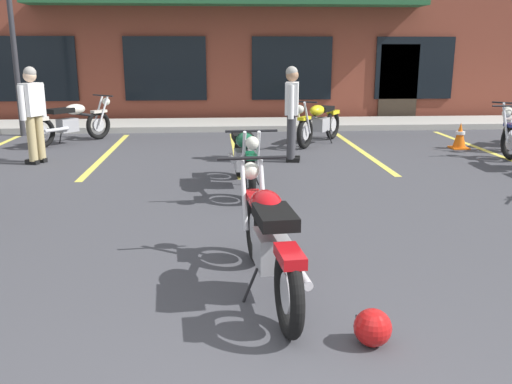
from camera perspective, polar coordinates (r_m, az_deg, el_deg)
name	(u,v)px	position (r m, az deg, el deg)	size (l,w,h in m)	color
ground_plane	(252,231)	(6.17, -0.42, -3.99)	(80.00, 80.00, 0.00)	#3D3D42
sidewalk_kerb	(231,124)	(14.47, -2.61, 6.96)	(22.00, 1.80, 0.14)	#A8A59E
brick_storefront_building	(227,49)	(18.05, -3.01, 14.48)	(17.29, 5.96, 3.93)	brown
painted_stall_lines	(236,152)	(10.92, -2.08, 4.17)	(10.06, 4.80, 0.01)	#DBCC4C
motorcycle_foreground_classic	(269,238)	(4.51, 1.36, -4.79)	(0.66, 2.11, 0.98)	black
motorcycle_silver_naked	(72,122)	(12.49, -18.46, 6.87)	(1.54, 1.75, 0.98)	black
motorcycle_green_cafe_racer	(319,122)	(11.89, 6.51, 7.16)	(1.42, 1.83, 0.98)	black
motorcycle_orange_scrambler	(244,157)	(7.93, -1.24, 3.63)	(0.66, 2.11, 0.98)	black
person_in_black_shirt	(33,109)	(10.40, -21.98, 7.90)	(0.39, 0.59, 1.68)	black
person_in_shorts_foreground	(292,108)	(9.88, 3.70, 8.62)	(0.33, 0.61, 1.68)	black
helmet_on_pavement	(373,327)	(3.93, 11.91, -13.48)	(0.26, 0.26, 0.26)	#B71414
traffic_cone	(460,136)	(11.99, 20.26, 5.44)	(0.34, 0.34, 0.53)	orange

